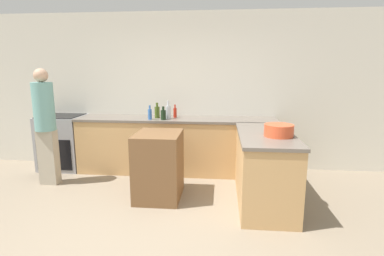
% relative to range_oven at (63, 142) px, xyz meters
% --- Properties ---
extents(ground_plane, '(14.00, 14.00, 0.00)m').
position_rel_range_oven_xyz_m(ground_plane, '(2.03, -2.17, -0.47)').
color(ground_plane, gray).
extents(wall_back, '(8.00, 0.06, 2.70)m').
position_rel_range_oven_xyz_m(wall_back, '(2.03, 0.35, 0.88)').
color(wall_back, silver).
rests_on(wall_back, ground_plane).
extents(counter_back, '(3.33, 0.66, 0.94)m').
position_rel_range_oven_xyz_m(counter_back, '(2.03, 0.00, -0.00)').
color(counter_back, tan).
rests_on(counter_back, ground_plane).
extents(counter_peninsula, '(0.69, 1.54, 0.94)m').
position_rel_range_oven_xyz_m(counter_peninsula, '(3.35, -1.07, -0.00)').
color(counter_peninsula, tan).
rests_on(counter_peninsula, ground_plane).
extents(range_oven, '(0.72, 0.64, 0.95)m').
position_rel_range_oven_xyz_m(range_oven, '(0.00, 0.00, 0.00)').
color(range_oven, '#99999E').
rests_on(range_oven, ground_plane).
extents(island_table, '(0.60, 0.71, 0.90)m').
position_rel_range_oven_xyz_m(island_table, '(1.95, -1.07, -0.02)').
color(island_table, brown).
rests_on(island_table, ground_plane).
extents(mixing_bowl, '(0.35, 0.35, 0.15)m').
position_rel_range_oven_xyz_m(mixing_bowl, '(3.48, -1.25, 0.54)').
color(mixing_bowl, '#DB512D').
rests_on(mixing_bowl, counter_peninsula).
extents(vinegar_bottle_clear, '(0.08, 0.08, 0.30)m').
position_rel_range_oven_xyz_m(vinegar_bottle_clear, '(1.91, -0.09, 0.58)').
color(vinegar_bottle_clear, silver).
rests_on(vinegar_bottle_clear, counter_back).
extents(wine_bottle_dark, '(0.08, 0.08, 0.22)m').
position_rel_range_oven_xyz_m(wine_bottle_dark, '(1.85, -0.19, 0.55)').
color(wine_bottle_dark, black).
rests_on(wine_bottle_dark, counter_back).
extents(water_bottle_blue, '(0.06, 0.06, 0.23)m').
position_rel_range_oven_xyz_m(water_bottle_blue, '(1.63, -0.19, 0.56)').
color(water_bottle_blue, '#386BB7').
rests_on(water_bottle_blue, counter_back).
extents(olive_oil_bottle, '(0.08, 0.08, 0.26)m').
position_rel_range_oven_xyz_m(olive_oil_bottle, '(1.71, -0.01, 0.57)').
color(olive_oil_bottle, '#475B1E').
rests_on(olive_oil_bottle, counter_back).
extents(hot_sauce_bottle, '(0.06, 0.06, 0.22)m').
position_rel_range_oven_xyz_m(hot_sauce_bottle, '(2.00, 0.06, 0.55)').
color(hot_sauce_bottle, red).
rests_on(hot_sauce_bottle, counter_back).
extents(person_by_range, '(0.30, 0.30, 1.75)m').
position_rel_range_oven_xyz_m(person_by_range, '(0.17, -0.74, 0.49)').
color(person_by_range, '#ADA38E').
rests_on(person_by_range, ground_plane).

